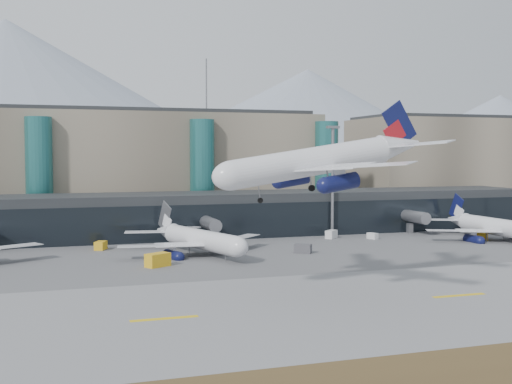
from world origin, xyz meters
The scene contains 19 objects.
ground centered at (0.00, 0.00, 0.00)m, with size 900.00×900.00×0.00m, color #515154.
runway_strip centered at (0.00, -15.00, 0.02)m, with size 400.00×40.00×0.04m, color slate.
dirt_verge centered at (0.00, -40.00, 0.00)m, with size 400.00×14.00×0.03m, color #47351E.
runway_markings centered at (0.00, -15.00, 0.05)m, with size 128.00×1.00×0.02m.
concourse centered at (-0.02, 57.73, 4.97)m, with size 170.00×27.00×10.00m.
terminal_main centered at (-25.00, 90.00, 15.44)m, with size 130.00×30.00×31.00m.
terminal_east centered at (95.00, 90.00, 15.44)m, with size 70.00×30.00×31.00m.
teal_towers centered at (-14.99, 74.01, 14.01)m, with size 116.40×19.40×46.00m.
mountain_ridge centered at (15.97, 380.00, 45.74)m, with size 910.00×400.00×110.00m.
lightmast_mid centered at (30.00, 48.00, 14.42)m, with size 3.00×1.20×25.60m.
hero_jet centered at (4.26, -7.86, 19.38)m, with size 33.66×33.70×10.94m.
jet_parked_mid centered at (-6.40, 32.27, 4.02)m, with size 31.31×33.08×10.63m.
jet_parked_right centered at (61.11, 32.36, 4.08)m, with size 33.51×32.41×10.79m.
veh_b centered at (-23.09, 42.29, 0.85)m, with size 2.93×1.81×1.69m, color gold.
veh_c centered at (13.83, 26.05, 0.90)m, with size 3.23×1.70×1.79m, color #47464B.
veh_d centered at (28.05, 44.21, 0.92)m, with size 3.21×1.72×1.83m, color silver.
veh_e centered at (58.30, 31.29, 0.79)m, with size 2.80×1.59×1.59m, color gold.
veh_g centered at (36.44, 40.40, 0.68)m, with size 2.32×1.36×1.36m, color silver.
veh_h centered at (-15.25, 19.76, 1.15)m, with size 4.15×2.18×2.29m, color gold.
Camera 1 is at (-32.21, -88.15, 19.19)m, focal length 45.00 mm.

